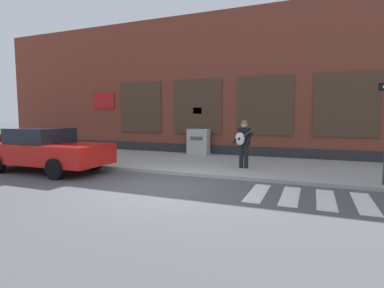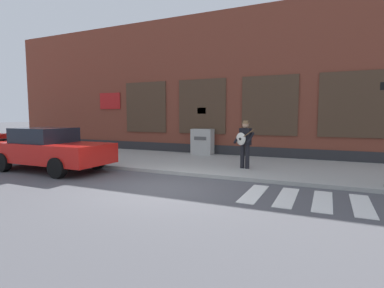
% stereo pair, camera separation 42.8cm
% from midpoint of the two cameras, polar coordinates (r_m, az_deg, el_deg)
% --- Properties ---
extents(ground_plane, '(160.00, 160.00, 0.00)m').
position_cam_midpoint_polar(ground_plane, '(8.22, -6.58, -8.48)').
color(ground_plane, '#4C4C51').
extents(sidewalk, '(28.00, 4.86, 0.12)m').
position_cam_midpoint_polar(sidewalk, '(12.00, 3.11, -3.74)').
color(sidewalk, '#9E9E99').
rests_on(sidewalk, ground).
extents(building_backdrop, '(28.00, 4.06, 6.82)m').
position_cam_midpoint_polar(building_backdrop, '(16.16, 8.36, 10.49)').
color(building_backdrop, brown).
rests_on(building_backdrop, ground).
extents(crosswalk, '(5.20, 1.90, 0.01)m').
position_cam_midpoint_polar(crosswalk, '(7.79, 28.63, -9.86)').
color(crosswalk, silver).
rests_on(crosswalk, ground).
extents(red_car, '(4.61, 2.00, 1.53)m').
position_cam_midpoint_polar(red_car, '(11.81, -27.12, -0.99)').
color(red_car, red).
rests_on(red_car, ground).
extents(busker, '(0.72, 0.62, 1.68)m').
position_cam_midpoint_polar(busker, '(10.64, 8.63, 0.52)').
color(busker, black).
rests_on(busker, sidewalk).
extents(utility_box, '(1.01, 0.56, 1.22)m').
position_cam_midpoint_polar(utility_box, '(14.24, 0.39, 0.43)').
color(utility_box, '#ADADA8').
rests_on(utility_box, sidewalk).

